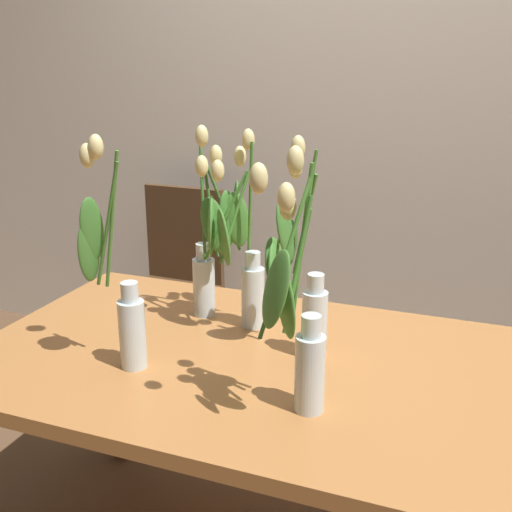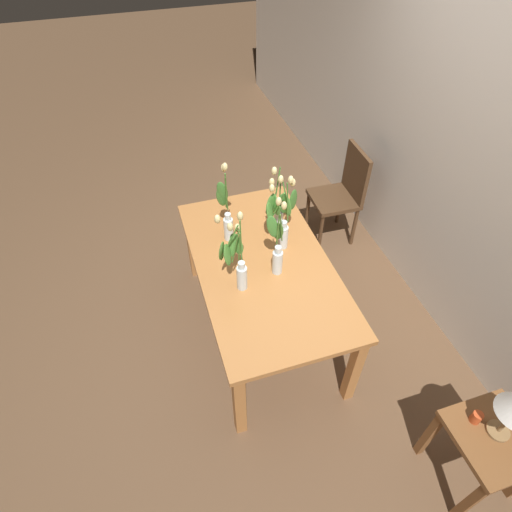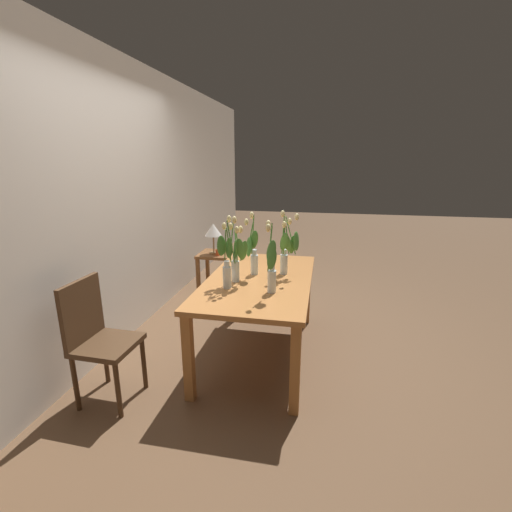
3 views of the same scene
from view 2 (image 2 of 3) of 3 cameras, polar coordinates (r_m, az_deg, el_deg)
The scene contains 11 objects.
ground_plane at distance 3.44m, azimuth 0.79°, elevation -9.53°, with size 18.00×18.00×0.00m, color brown.
room_wall_rear at distance 3.15m, azimuth 27.17°, elevation 12.54°, with size 9.00×0.10×2.70m, color silver.
dining_table at distance 2.93m, azimuth 0.92°, elevation -2.22°, with size 1.60×0.90×0.74m.
tulip_vase_0 at distance 2.57m, azimuth -2.70°, elevation -0.63°, with size 0.14×0.19×0.59m.
tulip_vase_1 at distance 2.95m, azimuth -4.03°, elevation 5.53°, with size 0.16×0.11×0.59m.
tulip_vase_2 at distance 2.96m, azimuth 3.37°, elevation 6.17°, with size 0.16×0.19×0.59m.
tulip_vase_3 at distance 2.87m, azimuth 3.35°, elevation 4.61°, with size 0.18×0.21×0.57m.
tulip_vase_4 at distance 2.71m, azimuth 2.92°, elevation 0.90°, with size 0.17×0.14×0.58m.
dining_chair at distance 3.93m, azimuth 11.74°, elevation 8.66°, with size 0.41×0.41×0.93m.
side_table at distance 2.85m, azimuth 29.10°, elevation -21.59°, with size 0.44×0.44×0.55m.
pillar_candle at distance 2.71m, azimuth 27.86°, elevation -18.89°, with size 0.06×0.06×0.07m, color #CC4C23.
Camera 2 is at (1.87, -0.64, 2.81)m, focal length 29.30 mm.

